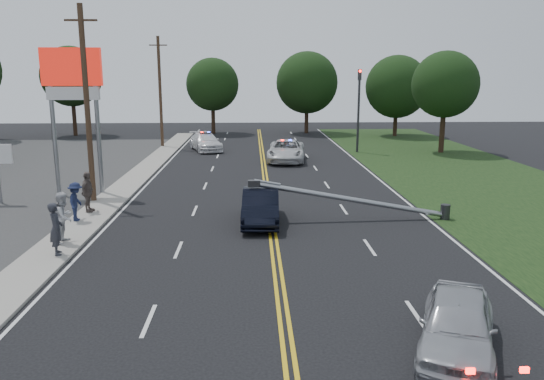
{
  "coord_description": "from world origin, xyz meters",
  "views": [
    {
      "loc": [
        -0.84,
        -15.48,
        6.55
      ],
      "look_at": [
        0.01,
        6.88,
        1.7
      ],
      "focal_mm": 35.0,
      "sensor_mm": 36.0,
      "label": 1
    }
  ],
  "objects_px": {
    "fallen_streetlight": "(362,201)",
    "emergency_b": "(206,142)",
    "bystander_c": "(76,202)",
    "utility_pole_far": "(160,92)",
    "emergency_a": "(286,151)",
    "traffic_signal": "(359,103)",
    "waiting_sedan": "(457,325)",
    "bystander_b": "(64,217)",
    "bystander_d": "(88,192)",
    "bystander_a": "(56,229)",
    "utility_pole_mid": "(87,105)",
    "crashed_sedan": "(261,206)",
    "pylon_sign": "(73,86)"
  },
  "relations": [
    {
      "from": "utility_pole_far",
      "to": "bystander_d",
      "type": "bearing_deg",
      "value": -88.9
    },
    {
      "from": "emergency_b",
      "to": "utility_pole_mid",
      "type": "bearing_deg",
      "value": -119.83
    },
    {
      "from": "fallen_streetlight",
      "to": "bystander_d",
      "type": "height_order",
      "value": "bystander_d"
    },
    {
      "from": "bystander_c",
      "to": "bystander_a",
      "type": "bearing_deg",
      "value": -172.34
    },
    {
      "from": "bystander_d",
      "to": "bystander_c",
      "type": "bearing_deg",
      "value": -175.66
    },
    {
      "from": "traffic_signal",
      "to": "emergency_b",
      "type": "relative_size",
      "value": 1.33
    },
    {
      "from": "pylon_sign",
      "to": "fallen_streetlight",
      "type": "distance_m",
      "value": 16.66
    },
    {
      "from": "bystander_a",
      "to": "bystander_b",
      "type": "height_order",
      "value": "bystander_b"
    },
    {
      "from": "emergency_a",
      "to": "bystander_a",
      "type": "height_order",
      "value": "bystander_a"
    },
    {
      "from": "traffic_signal",
      "to": "bystander_a",
      "type": "relative_size",
      "value": 3.63
    },
    {
      "from": "pylon_sign",
      "to": "utility_pole_far",
      "type": "height_order",
      "value": "utility_pole_far"
    },
    {
      "from": "utility_pole_far",
      "to": "emergency_b",
      "type": "distance_m",
      "value": 6.53
    },
    {
      "from": "traffic_signal",
      "to": "waiting_sedan",
      "type": "height_order",
      "value": "traffic_signal"
    },
    {
      "from": "waiting_sedan",
      "to": "utility_pole_mid",
      "type": "bearing_deg",
      "value": 152.13
    },
    {
      "from": "emergency_b",
      "to": "fallen_streetlight",
      "type": "bearing_deg",
      "value": -86.33
    },
    {
      "from": "utility_pole_mid",
      "to": "utility_pole_far",
      "type": "xyz_separation_m",
      "value": [
        0.0,
        22.0,
        0.0
      ]
    },
    {
      "from": "utility_pole_far",
      "to": "bystander_b",
      "type": "height_order",
      "value": "utility_pole_far"
    },
    {
      "from": "fallen_streetlight",
      "to": "utility_pole_far",
      "type": "height_order",
      "value": "utility_pole_far"
    },
    {
      "from": "fallen_streetlight",
      "to": "bystander_d",
      "type": "bearing_deg",
      "value": 173.08
    },
    {
      "from": "emergency_a",
      "to": "waiting_sedan",
      "type": "bearing_deg",
      "value": -79.86
    },
    {
      "from": "bystander_c",
      "to": "crashed_sedan",
      "type": "bearing_deg",
      "value": -93.63
    },
    {
      "from": "bystander_d",
      "to": "bystander_a",
      "type": "bearing_deg",
      "value": -167.08
    },
    {
      "from": "emergency_a",
      "to": "bystander_d",
      "type": "xyz_separation_m",
      "value": [
        -10.53,
        -15.73,
        0.27
      ]
    },
    {
      "from": "fallen_streetlight",
      "to": "emergency_b",
      "type": "xyz_separation_m",
      "value": [
        -9.16,
        23.52,
        -0.15
      ]
    },
    {
      "from": "emergency_a",
      "to": "bystander_b",
      "type": "relative_size",
      "value": 2.97
    },
    {
      "from": "fallen_streetlight",
      "to": "bystander_c",
      "type": "bearing_deg",
      "value": -179.94
    },
    {
      "from": "pylon_sign",
      "to": "bystander_b",
      "type": "xyz_separation_m",
      "value": [
        2.27,
        -9.18,
        -4.87
      ]
    },
    {
      "from": "bystander_c",
      "to": "fallen_streetlight",
      "type": "bearing_deg",
      "value": -91.76
    },
    {
      "from": "utility_pole_far",
      "to": "bystander_c",
      "type": "bearing_deg",
      "value": -89.08
    },
    {
      "from": "utility_pole_mid",
      "to": "bystander_c",
      "type": "xyz_separation_m",
      "value": [
        0.42,
        -4.01,
        -4.08
      ]
    },
    {
      "from": "waiting_sedan",
      "to": "bystander_d",
      "type": "bearing_deg",
      "value": 155.8
    },
    {
      "from": "emergency_b",
      "to": "bystander_b",
      "type": "relative_size",
      "value": 2.63
    },
    {
      "from": "traffic_signal",
      "to": "bystander_c",
      "type": "relative_size",
      "value": 4.01
    },
    {
      "from": "bystander_b",
      "to": "bystander_d",
      "type": "bearing_deg",
      "value": 15.11
    },
    {
      "from": "traffic_signal",
      "to": "bystander_a",
      "type": "distance_m",
      "value": 31.4
    },
    {
      "from": "pylon_sign",
      "to": "waiting_sedan",
      "type": "height_order",
      "value": "pylon_sign"
    },
    {
      "from": "crashed_sedan",
      "to": "emergency_a",
      "type": "relative_size",
      "value": 0.78
    },
    {
      "from": "utility_pole_far",
      "to": "bystander_a",
      "type": "height_order",
      "value": "utility_pole_far"
    },
    {
      "from": "bystander_a",
      "to": "bystander_d",
      "type": "height_order",
      "value": "bystander_d"
    },
    {
      "from": "fallen_streetlight",
      "to": "bystander_d",
      "type": "distance_m",
      "value": 13.01
    },
    {
      "from": "utility_pole_mid",
      "to": "emergency_b",
      "type": "bearing_deg",
      "value": 77.77
    },
    {
      "from": "bystander_a",
      "to": "emergency_a",
      "type": "bearing_deg",
      "value": -44.61
    },
    {
      "from": "emergency_b",
      "to": "bystander_d",
      "type": "xyz_separation_m",
      "value": [
        -3.76,
        -21.95,
        0.33
      ]
    },
    {
      "from": "utility_pole_far",
      "to": "waiting_sedan",
      "type": "bearing_deg",
      "value": -70.79
    },
    {
      "from": "traffic_signal",
      "to": "emergency_a",
      "type": "relative_size",
      "value": 1.18
    },
    {
      "from": "crashed_sedan",
      "to": "waiting_sedan",
      "type": "distance_m",
      "value": 12.54
    },
    {
      "from": "traffic_signal",
      "to": "bystander_c",
      "type": "bearing_deg",
      "value": -127.82
    },
    {
      "from": "fallen_streetlight",
      "to": "bystander_c",
      "type": "height_order",
      "value": "fallen_streetlight"
    },
    {
      "from": "bystander_c",
      "to": "utility_pole_far",
      "type": "bearing_deg",
      "value": -0.91
    },
    {
      "from": "emergency_a",
      "to": "utility_pole_far",
      "type": "bearing_deg",
      "value": 147.41
    }
  ]
}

